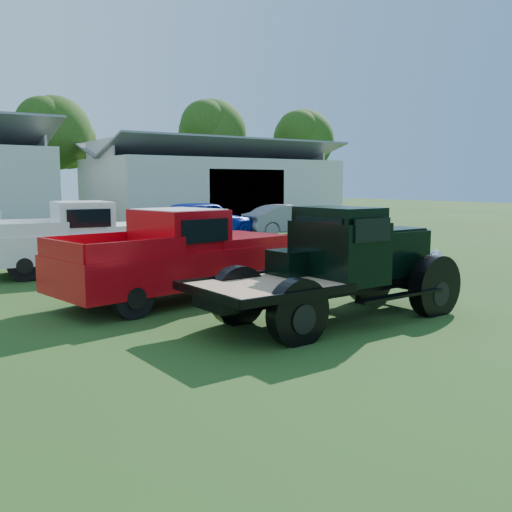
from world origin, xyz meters
TOP-DOWN VIEW (x-y plane):
  - ground at (0.00, 0.00)m, footprint 120.00×120.00m
  - shed_right at (14.00, 27.00)m, footprint 16.80×9.20m
  - tree_c at (5.00, 33.00)m, footprint 5.40×5.40m
  - tree_d at (18.00, 34.00)m, footprint 6.00×6.00m
  - tree_e at (26.00, 32.00)m, footprint 5.70×5.70m
  - vintage_flatbed at (0.90, -0.24)m, footprint 5.15×2.21m
  - red_pickup at (-0.65, 2.94)m, footprint 5.53×2.89m
  - white_pickup at (-1.17, 7.78)m, footprint 5.34×2.52m
  - misc_car_blue at (5.89, 13.68)m, footprint 5.42×3.34m
  - misc_car_grey at (10.43, 13.58)m, footprint 4.48×1.97m

SIDE VIEW (x-z plane):
  - ground at x=0.00m, z-range 0.00..0.00m
  - misc_car_grey at x=10.43m, z-range 0.00..1.43m
  - misc_car_blue at x=5.89m, z-range 0.00..1.72m
  - white_pickup at x=-1.17m, z-range 0.00..1.90m
  - red_pickup at x=-0.65m, z-range 0.00..1.92m
  - vintage_flatbed at x=0.90m, z-range 0.00..2.01m
  - shed_right at x=14.00m, z-range 0.00..5.20m
  - tree_c at x=5.00m, z-range 0.00..9.00m
  - tree_e at x=26.00m, z-range 0.00..9.50m
  - tree_d at x=18.00m, z-range 0.00..10.00m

